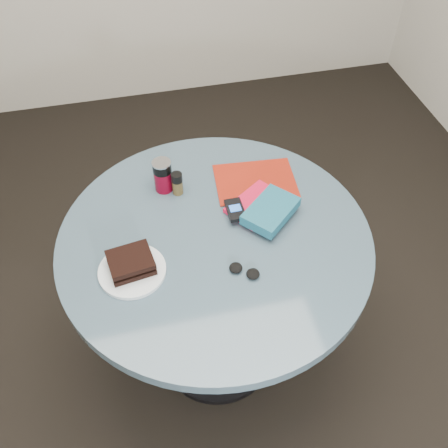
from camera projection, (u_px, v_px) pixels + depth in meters
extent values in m
plane|color=black|center=(217.00, 350.00, 2.14)|extent=(4.00, 4.00, 0.00)
cylinder|color=black|center=(217.00, 348.00, 2.13)|extent=(0.48, 0.48, 0.03)
cylinder|color=black|center=(216.00, 302.00, 1.86)|extent=(0.11, 0.11, 0.68)
cylinder|color=#344856|center=(215.00, 240.00, 1.60)|extent=(1.00, 1.00, 0.04)
cylinder|color=silver|center=(132.00, 271.00, 1.48)|extent=(0.26, 0.26, 0.01)
cube|color=black|center=(132.00, 265.00, 1.48)|extent=(0.14, 0.13, 0.02)
cube|color=#372515|center=(131.00, 263.00, 1.47)|extent=(0.13, 0.11, 0.01)
cube|color=black|center=(130.00, 260.00, 1.46)|extent=(0.14, 0.13, 0.02)
cylinder|color=maroon|center=(163.00, 180.00, 1.70)|extent=(0.07, 0.07, 0.08)
cylinder|color=black|center=(162.00, 167.00, 1.65)|extent=(0.07, 0.07, 0.03)
cylinder|color=silver|center=(161.00, 163.00, 1.64)|extent=(0.07, 0.07, 0.01)
cylinder|color=#453A1D|center=(178.00, 187.00, 1.69)|extent=(0.04, 0.04, 0.06)
cylinder|color=black|center=(177.00, 178.00, 1.66)|extent=(0.05, 0.05, 0.03)
cube|color=maroon|center=(255.00, 181.00, 1.75)|extent=(0.29, 0.23, 0.00)
cube|color=red|center=(256.00, 204.00, 1.66)|extent=(0.23, 0.21, 0.02)
cube|color=navy|center=(271.00, 211.00, 1.60)|extent=(0.22, 0.21, 0.04)
cube|color=black|center=(235.00, 210.00, 1.62)|extent=(0.05, 0.10, 0.02)
cube|color=blue|center=(235.00, 208.00, 1.61)|extent=(0.04, 0.03, 0.00)
ellipsoid|color=black|center=(236.00, 268.00, 1.48)|extent=(0.06, 0.06, 0.02)
ellipsoid|color=black|center=(253.00, 274.00, 1.47)|extent=(0.06, 0.06, 0.02)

